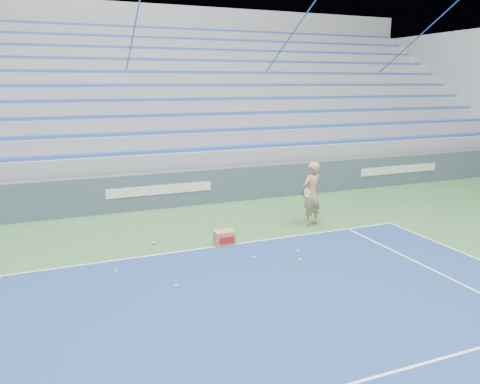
{
  "coord_description": "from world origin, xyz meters",
  "views": [
    {
      "loc": [
        -2.91,
        2.07,
        3.77
      ],
      "look_at": [
        1.25,
        12.38,
        1.15
      ],
      "focal_mm": 35.0,
      "sensor_mm": 36.0,
      "label": 1
    }
  ],
  "objects": [
    {
      "name": "tennis_ball_0",
      "position": [
        0.97,
        10.85,
        0.03
      ],
      "size": [
        0.07,
        0.07,
        0.07
      ],
      "primitive_type": "sphere",
      "color": "#D0F031",
      "rests_on": "ground"
    },
    {
      "name": "tennis_ball_3",
      "position": [
        2.06,
        10.84,
        0.03
      ],
      "size": [
        0.07,
        0.07,
        0.07
      ],
      "primitive_type": "sphere",
      "color": "#D0F031",
      "rests_on": "ground"
    },
    {
      "name": "ball_box",
      "position": [
        0.68,
        11.97,
        0.17
      ],
      "size": [
        0.48,
        0.38,
        0.34
      ],
      "color": "#AA7952",
      "rests_on": "ground"
    },
    {
      "name": "tennis_ball_4",
      "position": [
        1.82,
        10.37,
        0.03
      ],
      "size": [
        0.07,
        0.07,
        0.07
      ],
      "primitive_type": "sphere",
      "color": "#D0F031",
      "rests_on": "ground"
    },
    {
      "name": "tennis_ball_2",
      "position": [
        -0.87,
        12.63,
        0.03
      ],
      "size": [
        0.07,
        0.07,
        0.07
      ],
      "primitive_type": "sphere",
      "color": "#D0F031",
      "rests_on": "ground"
    },
    {
      "name": "tennis_ball_1",
      "position": [
        -1.95,
        11.21,
        0.03
      ],
      "size": [
        0.07,
        0.07,
        0.07
      ],
      "primitive_type": "sphere",
      "color": "#D0F031",
      "rests_on": "ground"
    },
    {
      "name": "tennis_ball_5",
      "position": [
        -0.98,
        10.05,
        0.03
      ],
      "size": [
        0.07,
        0.07,
        0.07
      ],
      "primitive_type": "sphere",
      "color": "#D0F031",
      "rests_on": "ground"
    },
    {
      "name": "bleachers",
      "position": [
        0.0,
        21.6,
        2.36
      ],
      "size": [
        31.0,
        9.15,
        7.3
      ],
      "color": "#93969B",
      "rests_on": "ground"
    },
    {
      "name": "tennis_player",
      "position": [
        3.39,
        12.59,
        0.87
      ],
      "size": [
        0.97,
        0.92,
        1.73
      ],
      "color": "tan",
      "rests_on": "ground"
    },
    {
      "name": "sponsor_barrier",
      "position": [
        0.0,
        15.88,
        0.55
      ],
      "size": [
        30.0,
        0.32,
        1.1
      ],
      "color": "#3F4E61",
      "rests_on": "ground"
    }
  ]
}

